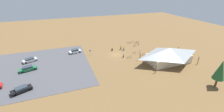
{
  "coord_description": "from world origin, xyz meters",
  "views": [
    {
      "loc": [
        18.55,
        46.42,
        22.3
      ],
      "look_at": [
        2.79,
        3.15,
        1.2
      ],
      "focal_mm": 24.08,
      "sensor_mm": 36.0,
      "label": 1
    }
  ],
  "objects": [
    {
      "name": "bicycle_green_lone_west",
      "position": [
        -6.46,
        1.65,
        0.37
      ],
      "size": [
        1.66,
        0.48,
        0.83
      ],
      "color": "black",
      "rests_on": "ground"
    },
    {
      "name": "car_black_front_row",
      "position": [
        28.61,
        12.49,
        0.71
      ],
      "size": [
        4.79,
        3.37,
        1.3
      ],
      "color": "black",
      "rests_on": "parking_lot_asphalt"
    },
    {
      "name": "trash_bin",
      "position": [
        0.11,
        -4.0,
        0.45
      ],
      "size": [
        0.6,
        0.6,
        0.9
      ],
      "primitive_type": "cylinder",
      "color": "brown",
      "rests_on": "ground"
    },
    {
      "name": "visitor_crossing_yard",
      "position": [
        -4.12,
        -2.55,
        0.99
      ],
      "size": [
        0.39,
        0.4,
        1.88
      ],
      "color": "#2D3347",
      "rests_on": "ground"
    },
    {
      "name": "bicycle_silver_trailside",
      "position": [
        -9.06,
        1.12,
        0.37
      ],
      "size": [
        1.33,
        1.24,
        0.82
      ],
      "color": "black",
      "rests_on": "ground"
    },
    {
      "name": "car_silver_near_entry",
      "position": [
        28.74,
        -4.21,
        0.7
      ],
      "size": [
        4.72,
        3.37,
        1.29
      ],
      "color": "#BCBCC1",
      "rests_on": "parking_lot_asphalt"
    },
    {
      "name": "visitor_at_bikes",
      "position": [
        -3.48,
        -3.86,
        0.99
      ],
      "size": [
        0.4,
        0.39,
        1.88
      ],
      "color": "#2D3347",
      "rests_on": "ground"
    },
    {
      "name": "bicycle_white_yard_left",
      "position": [
        -10.06,
        -4.96,
        0.39
      ],
      "size": [
        1.64,
        0.63,
        0.82
      ],
      "color": "black",
      "rests_on": "ground"
    },
    {
      "name": "bicycle_teal_back_row",
      "position": [
        -12.46,
        -5.84,
        0.38
      ],
      "size": [
        1.28,
        1.25,
        0.85
      ],
      "color": "black",
      "rests_on": "ground"
    },
    {
      "name": "ground",
      "position": [
        0.0,
        0.0,
        0.0
      ],
      "size": [
        160.0,
        160.0,
        0.0
      ],
      "primitive_type": "plane",
      "color": "brown",
      "rests_on": "ground"
    },
    {
      "name": "bike_pavilion",
      "position": [
        -13.69,
        11.38,
        2.8
      ],
      "size": [
        16.12,
        9.41,
        4.96
      ],
      "color": "beige",
      "rests_on": "ground"
    },
    {
      "name": "bicycle_blue_mid_cluster",
      "position": [
        -8.69,
        4.17,
        0.36
      ],
      "size": [
        1.65,
        0.75,
        0.83
      ],
      "color": "black",
      "rests_on": "ground"
    },
    {
      "name": "pine_far_west",
      "position": [
        -15.77,
        26.41,
        4.67
      ],
      "size": [
        2.59,
        2.59,
        7.17
      ],
      "color": "brown",
      "rests_on": "ground"
    },
    {
      "name": "bicycle_red_edge_south",
      "position": [
        -13.45,
        -8.58,
        0.36
      ],
      "size": [
        1.73,
        0.48,
        0.81
      ],
      "color": "black",
      "rests_on": "ground"
    },
    {
      "name": "car_white_mid_lot",
      "position": [
        13.87,
        -6.58,
        0.74
      ],
      "size": [
        4.57,
        2.67,
        1.4
      ],
      "color": "white",
      "rests_on": "parking_lot_asphalt"
    },
    {
      "name": "lot_sign",
      "position": [
        9.06,
        -2.45,
        1.41
      ],
      "size": [
        0.56,
        0.08,
        2.2
      ],
      "color": "#99999E",
      "rests_on": "ground"
    },
    {
      "name": "car_green_aisle_side",
      "position": [
        28.53,
        2.08,
        0.74
      ],
      "size": [
        4.93,
        2.91,
        1.4
      ],
      "color": "#1E6B3D",
      "rests_on": "parking_lot_asphalt"
    },
    {
      "name": "bicycle_orange_near_sign",
      "position": [
        -9.1,
        -8.93,
        0.37
      ],
      "size": [
        1.64,
        0.48,
        0.85
      ],
      "color": "black",
      "rests_on": "ground"
    },
    {
      "name": "parking_lot_asphalt",
      "position": [
        26.79,
        1.25,
        0.03
      ],
      "size": [
        32.05,
        29.87,
        0.05
      ],
      "primitive_type": "cube",
      "color": "#4C4C51",
      "rests_on": "ground"
    },
    {
      "name": "visitor_near_lot",
      "position": [
        -1.48,
        3.07,
        0.88
      ],
      "size": [
        0.37,
        0.36,
        1.68
      ],
      "color": "#2D3347",
      "rests_on": "ground"
    },
    {
      "name": "bicycle_yellow_edge_north",
      "position": [
        -11.17,
        -9.31,
        0.36
      ],
      "size": [
        1.61,
        0.59,
        0.81
      ],
      "color": "black",
      "rests_on": "ground"
    },
    {
      "name": "bicycle_black_by_bin",
      "position": [
        -12.05,
        -7.51,
        0.35
      ],
      "size": [
        1.56,
        0.73,
        0.8
      ],
      "color": "black",
      "rests_on": "ground"
    },
    {
      "name": "bicycle_purple_lone_east",
      "position": [
        -3.1,
        4.47,
        0.39
      ],
      "size": [
        1.8,
        0.48,
        0.89
      ],
      "color": "black",
      "rests_on": "ground"
    }
  ]
}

